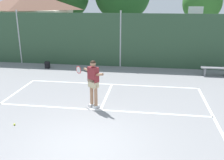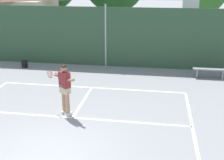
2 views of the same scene
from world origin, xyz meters
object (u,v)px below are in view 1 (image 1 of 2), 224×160
basketball_hoop (194,27)px  courtside_bench (216,69)px  tennis_ball (14,124)px  backpack_black (47,65)px  tennis_player (93,80)px

basketball_hoop → courtside_bench: (0.87, -3.05, -1.95)m
tennis_ball → courtside_bench: size_ratio=0.04×
tennis_ball → backpack_black: (-1.71, 7.06, 0.16)m
backpack_black → basketball_hoop: bearing=18.1°
basketball_hoop → courtside_bench: size_ratio=2.22×
basketball_hoop → tennis_player: 9.47m
basketball_hoop → tennis_ball: bearing=-125.6°
basketball_hoop → tennis_ball: 12.42m
tennis_player → tennis_ball: 3.14m
tennis_player → tennis_ball: bearing=-140.9°
tennis_player → courtside_bench: size_ratio=1.16×
basketball_hoop → backpack_black: basketball_hoop is taller
basketball_hoop → backpack_black: (-8.81, -2.87, -2.12)m
backpack_black → courtside_bench: bearing=-1.1°
basketball_hoop → tennis_player: basketball_hoop is taller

